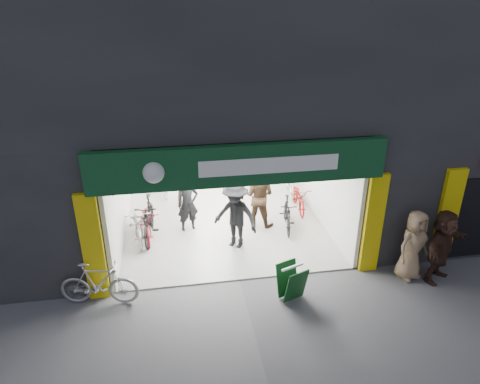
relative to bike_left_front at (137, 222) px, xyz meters
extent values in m
plane|color=#56565B|center=(2.50, -2.48, -0.51)|extent=(60.00, 60.00, 0.00)
cube|color=#232326|center=(3.50, 2.52, 5.24)|extent=(16.00, 10.00, 4.50)
cube|color=#232326|center=(-3.00, 2.52, 1.24)|extent=(5.00, 10.00, 3.50)
cube|color=#232326|center=(8.50, 2.52, 1.24)|extent=(6.00, 10.00, 3.50)
cube|color=#9E9E99|center=(2.50, 1.52, -0.49)|extent=(6.00, 8.00, 0.04)
cube|color=silver|center=(2.50, 5.62, 1.09)|extent=(6.00, 0.20, 3.20)
cube|color=silver|center=(-0.45, 1.52, 1.09)|extent=(0.10, 8.00, 3.20)
cube|color=silver|center=(5.45, 1.52, 1.09)|extent=(0.10, 8.00, 3.20)
cube|color=white|center=(2.50, 1.52, 2.74)|extent=(6.00, 8.00, 0.10)
cube|color=black|center=(2.50, -2.38, 2.84)|extent=(6.00, 0.30, 0.30)
cube|color=#0C3815|center=(2.50, -2.60, 2.54)|extent=(6.40, 0.25, 0.90)
cube|color=white|center=(3.10, -2.74, 2.54)|extent=(3.00, 0.02, 0.35)
cube|color=yellow|center=(-0.75, -2.54, 0.79)|extent=(0.45, 0.12, 2.60)
cube|color=yellow|center=(5.75, -2.54, 0.79)|extent=(0.45, 0.12, 2.60)
cube|color=yellow|center=(7.70, -2.54, 0.99)|extent=(0.50, 0.12, 2.20)
cylinder|color=black|center=(-0.32, 0.92, 1.59)|extent=(0.06, 5.00, 0.06)
cube|color=silver|center=(4.30, 4.02, -0.01)|extent=(1.40, 0.60, 1.00)
cube|color=white|center=(2.50, -1.28, 2.67)|extent=(1.30, 0.35, 0.04)
cube|color=white|center=(2.50, 0.52, 2.67)|extent=(1.30, 0.35, 0.04)
cube|color=white|center=(2.50, 2.32, 2.67)|extent=(1.30, 0.35, 0.04)
cube|color=white|center=(2.50, 4.12, 2.67)|extent=(1.30, 0.35, 0.04)
imported|color=#AAA9AE|center=(0.00, 0.00, 0.00)|extent=(0.98, 2.04, 1.03)
imported|color=black|center=(0.31, -0.02, 0.08)|extent=(0.71, 2.02, 1.19)
imported|color=maroon|center=(0.27, 0.04, -0.05)|extent=(0.77, 1.83, 0.94)
imported|color=silver|center=(0.70, 2.92, -0.02)|extent=(0.75, 1.70, 0.99)
imported|color=black|center=(4.30, -0.17, -0.03)|extent=(0.73, 1.65, 0.96)
imported|color=maroon|center=(5.00, 0.97, -0.08)|extent=(0.72, 1.71, 0.87)
imported|color=silver|center=(5.00, 2.15, -0.01)|extent=(0.63, 1.71, 1.01)
imported|color=#A7A8AC|center=(-0.70, -2.78, 0.01)|extent=(1.81, 0.79, 1.05)
imported|color=black|center=(1.44, 0.22, 0.35)|extent=(0.71, 0.56, 1.72)
imported|color=#3D2A1C|center=(3.52, 0.22, 0.45)|extent=(1.18, 1.10, 1.92)
imported|color=black|center=(2.65, -0.92, 0.45)|extent=(1.43, 1.31, 1.93)
imported|color=#968457|center=(1.37, 1.92, 0.31)|extent=(1.05, 0.79, 1.66)
imported|color=#987958|center=(6.61, -2.97, 0.38)|extent=(1.01, 0.83, 1.78)
imported|color=#352118|center=(7.22, -3.17, 0.41)|extent=(1.73, 1.39, 1.84)
cube|color=#104219|center=(3.61, -3.47, -0.07)|extent=(0.57, 0.38, 0.82)
cube|color=#104219|center=(3.48, -3.14, -0.07)|extent=(0.57, 0.38, 0.82)
cube|color=white|center=(3.54, -3.31, 0.33)|extent=(0.55, 0.24, 0.05)
camera|label=1|loc=(1.10, -10.90, 5.75)|focal=32.00mm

